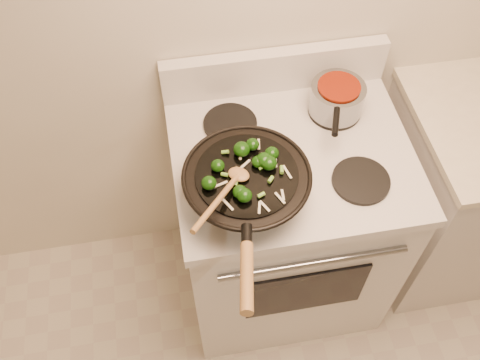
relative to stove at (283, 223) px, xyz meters
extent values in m
cube|color=silver|center=(0.00, 0.00, -0.03)|extent=(0.76, 0.64, 0.88)
cube|color=silver|center=(0.00, 0.00, 0.43)|extent=(0.78, 0.66, 0.04)
cube|color=silver|center=(0.00, 0.30, 0.53)|extent=(0.78, 0.05, 0.16)
cylinder|color=gray|center=(0.00, -0.33, 0.31)|extent=(0.60, 0.02, 0.02)
cube|color=black|center=(0.00, -0.33, 0.08)|extent=(0.42, 0.01, 0.28)
cylinder|color=black|center=(-0.18, -0.15, 0.46)|extent=(0.18, 0.18, 0.01)
cylinder|color=black|center=(0.18, -0.15, 0.46)|extent=(0.18, 0.18, 0.01)
cylinder|color=black|center=(-0.18, 0.15, 0.46)|extent=(0.18, 0.18, 0.01)
cylinder|color=black|center=(0.18, 0.15, 0.46)|extent=(0.18, 0.18, 0.01)
torus|color=black|center=(-0.18, -0.15, 0.57)|extent=(0.37, 0.37, 0.01)
cylinder|color=black|center=(-0.18, -0.15, 0.57)|extent=(0.30, 0.30, 0.01)
cylinder|color=black|center=(-0.22, -0.36, 0.60)|extent=(0.04, 0.07, 0.04)
cylinder|color=olive|center=(-0.24, -0.48, 0.61)|extent=(0.07, 0.20, 0.06)
ellipsoid|color=#0E3307|center=(-0.20, -0.23, 0.59)|extent=(0.04, 0.04, 0.04)
cylinder|color=#42762A|center=(-0.19, -0.23, 0.58)|extent=(0.02, 0.02, 0.02)
ellipsoid|color=#0E3307|center=(-0.29, -0.18, 0.59)|extent=(0.04, 0.04, 0.04)
ellipsoid|color=#0E3307|center=(-0.21, -0.22, 0.59)|extent=(0.04, 0.04, 0.03)
ellipsoid|color=#0E3307|center=(-0.14, -0.13, 0.59)|extent=(0.04, 0.04, 0.03)
cylinder|color=#42762A|center=(-0.13, -0.13, 0.58)|extent=(0.02, 0.02, 0.02)
ellipsoid|color=#0E3307|center=(-0.12, -0.13, 0.60)|extent=(0.05, 0.05, 0.04)
ellipsoid|color=#0E3307|center=(-0.15, -0.06, 0.59)|extent=(0.04, 0.04, 0.03)
ellipsoid|color=#0E3307|center=(-0.18, -0.08, 0.60)|extent=(0.05, 0.05, 0.04)
cylinder|color=#42762A|center=(-0.17, -0.08, 0.58)|extent=(0.02, 0.02, 0.01)
ellipsoid|color=#0E3307|center=(-0.26, -0.12, 0.59)|extent=(0.04, 0.04, 0.03)
ellipsoid|color=#0E3307|center=(-0.10, -0.10, 0.59)|extent=(0.04, 0.04, 0.04)
ellipsoid|color=#0E3307|center=(-0.11, -0.14, 0.59)|extent=(0.05, 0.05, 0.04)
cylinder|color=#42762A|center=(-0.10, -0.14, 0.58)|extent=(0.02, 0.02, 0.02)
cube|color=#ECEACD|center=(-0.07, -0.17, 0.58)|extent=(0.02, 0.05, 0.00)
cube|color=#ECEACD|center=(-0.10, -0.24, 0.58)|extent=(0.01, 0.04, 0.00)
cube|color=#ECEACD|center=(-0.11, -0.25, 0.58)|extent=(0.02, 0.04, 0.00)
cube|color=#ECEACD|center=(-0.26, -0.18, 0.58)|extent=(0.05, 0.02, 0.00)
cube|color=#ECEACD|center=(-0.13, -0.05, 0.58)|extent=(0.01, 0.04, 0.00)
cube|color=#ECEACD|center=(-0.15, -0.27, 0.58)|extent=(0.03, 0.04, 0.00)
cube|color=#ECEACD|center=(-0.17, -0.27, 0.58)|extent=(0.02, 0.04, 0.00)
cube|color=#ECEACD|center=(-0.09, -0.13, 0.58)|extent=(0.01, 0.04, 0.00)
cube|color=#ECEACD|center=(-0.18, -0.12, 0.58)|extent=(0.05, 0.04, 0.00)
cube|color=#ECEACD|center=(-0.25, -0.25, 0.58)|extent=(0.03, 0.04, 0.00)
cylinder|color=#6AA936|center=(-0.14, -0.14, 0.58)|extent=(0.03, 0.02, 0.02)
cylinder|color=#6AA936|center=(-0.23, -0.07, 0.58)|extent=(0.02, 0.02, 0.02)
cylinder|color=#6AA936|center=(-0.12, -0.19, 0.58)|extent=(0.02, 0.03, 0.02)
cylinder|color=#6AA936|center=(-0.08, -0.16, 0.58)|extent=(0.03, 0.01, 0.01)
cylinder|color=#6AA936|center=(-0.21, -0.18, 0.58)|extent=(0.02, 0.02, 0.01)
cylinder|color=#6AA936|center=(-0.16, -0.24, 0.58)|extent=(0.02, 0.02, 0.02)
cylinder|color=#6AA936|center=(-0.24, -0.15, 0.58)|extent=(0.02, 0.02, 0.02)
cylinder|color=#6AA936|center=(-0.25, -0.21, 0.58)|extent=(0.03, 0.02, 0.01)
sphere|color=beige|center=(-0.15, -0.13, 0.58)|extent=(0.01, 0.01, 0.01)
sphere|color=beige|center=(-0.21, -0.13, 0.58)|extent=(0.01, 0.01, 0.01)
sphere|color=beige|center=(-0.19, -0.10, 0.58)|extent=(0.01, 0.01, 0.01)
ellipsoid|color=olive|center=(-0.20, -0.16, 0.59)|extent=(0.08, 0.08, 0.02)
cylinder|color=olive|center=(-0.28, -0.26, 0.62)|extent=(0.16, 0.22, 0.09)
cylinder|color=gray|center=(0.18, 0.15, 0.51)|extent=(0.18, 0.18, 0.10)
cylinder|color=#6A1505|center=(0.18, 0.15, 0.57)|extent=(0.14, 0.14, 0.01)
cylinder|color=black|center=(0.13, 0.01, 0.56)|extent=(0.06, 0.11, 0.02)
camera|label=1|loc=(-0.35, -1.03, 1.80)|focal=40.00mm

